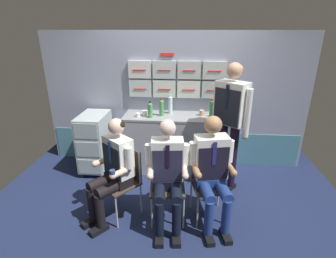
{
  "coord_description": "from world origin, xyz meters",
  "views": [
    {
      "loc": [
        0.28,
        -2.72,
        2.18
      ],
      "look_at": [
        0.02,
        0.12,
        1.07
      ],
      "focal_mm": 28.01,
      "sensor_mm": 36.0,
      "label": 1
    }
  ],
  "objects_px": {
    "water_bottle_tall": "(212,110)",
    "crew_member_standing": "(230,116)",
    "crew_member_right": "(167,171)",
    "crew_member_left": "(113,167)",
    "espresso_cup_small": "(138,115)",
    "folding_chair_by_counter": "(208,175)",
    "snack_banana": "(213,114)",
    "folding_chair_right": "(167,177)",
    "service_trolley": "(95,141)",
    "crew_member_by_counter": "(213,167)",
    "folding_chair_left": "(125,174)"
  },
  "relations": [
    {
      "from": "espresso_cup_small",
      "to": "snack_banana",
      "type": "xyz_separation_m",
      "value": [
        1.13,
        0.16,
        -0.01
      ]
    },
    {
      "from": "water_bottle_tall",
      "to": "service_trolley",
      "type": "bearing_deg",
      "value": 179.67
    },
    {
      "from": "folding_chair_right",
      "to": "folding_chair_by_counter",
      "type": "distance_m",
      "value": 0.49
    },
    {
      "from": "service_trolley",
      "to": "folding_chair_right",
      "type": "xyz_separation_m",
      "value": [
        1.24,
        -0.98,
        0.02
      ]
    },
    {
      "from": "service_trolley",
      "to": "crew_member_by_counter",
      "type": "xyz_separation_m",
      "value": [
        1.76,
        -1.06,
        0.22
      ]
    },
    {
      "from": "service_trolley",
      "to": "snack_banana",
      "type": "bearing_deg",
      "value": 5.87
    },
    {
      "from": "crew_member_right",
      "to": "crew_member_left",
      "type": "bearing_deg",
      "value": 175.98
    },
    {
      "from": "folding_chair_left",
      "to": "water_bottle_tall",
      "type": "distance_m",
      "value": 1.54
    },
    {
      "from": "folding_chair_left",
      "to": "water_bottle_tall",
      "type": "xyz_separation_m",
      "value": [
        1.07,
        0.96,
        0.55
      ]
    },
    {
      "from": "folding_chair_right",
      "to": "snack_banana",
      "type": "height_order",
      "value": "snack_banana"
    },
    {
      "from": "crew_member_right",
      "to": "snack_banana",
      "type": "distance_m",
      "value": 1.47
    },
    {
      "from": "folding_chair_by_counter",
      "to": "water_bottle_tall",
      "type": "height_order",
      "value": "water_bottle_tall"
    },
    {
      "from": "crew_member_standing",
      "to": "snack_banana",
      "type": "bearing_deg",
      "value": 110.88
    },
    {
      "from": "service_trolley",
      "to": "folding_chair_by_counter",
      "type": "distance_m",
      "value": 1.95
    },
    {
      "from": "espresso_cup_small",
      "to": "folding_chair_by_counter",
      "type": "bearing_deg",
      "value": -42.26
    },
    {
      "from": "folding_chair_left",
      "to": "water_bottle_tall",
      "type": "relative_size",
      "value": 2.69
    },
    {
      "from": "crew_member_standing",
      "to": "service_trolley",
      "type": "bearing_deg",
      "value": 171.15
    },
    {
      "from": "folding_chair_right",
      "to": "espresso_cup_small",
      "type": "xyz_separation_m",
      "value": [
        -0.54,
        1.02,
        0.43
      ]
    },
    {
      "from": "service_trolley",
      "to": "folding_chair_by_counter",
      "type": "height_order",
      "value": "service_trolley"
    },
    {
      "from": "crew_member_by_counter",
      "to": "water_bottle_tall",
      "type": "xyz_separation_m",
      "value": [
        0.04,
        1.05,
        0.35
      ]
    },
    {
      "from": "folding_chair_right",
      "to": "folding_chair_by_counter",
      "type": "xyz_separation_m",
      "value": [
        0.48,
        0.08,
        0.0
      ]
    },
    {
      "from": "service_trolley",
      "to": "folding_chair_right",
      "type": "bearing_deg",
      "value": -38.36
    },
    {
      "from": "crew_member_standing",
      "to": "water_bottle_tall",
      "type": "relative_size",
      "value": 5.68
    },
    {
      "from": "water_bottle_tall",
      "to": "crew_member_standing",
      "type": "bearing_deg",
      "value": -53.88
    },
    {
      "from": "service_trolley",
      "to": "crew_member_right",
      "type": "xyz_separation_m",
      "value": [
        1.26,
        -1.14,
        0.2
      ]
    },
    {
      "from": "crew_member_by_counter",
      "to": "folding_chair_by_counter",
      "type": "bearing_deg",
      "value": 102.35
    },
    {
      "from": "service_trolley",
      "to": "folding_chair_left",
      "type": "height_order",
      "value": "service_trolley"
    },
    {
      "from": "crew_member_by_counter",
      "to": "espresso_cup_small",
      "type": "xyz_separation_m",
      "value": [
        -1.06,
        1.09,
        0.23
      ]
    },
    {
      "from": "crew_member_left",
      "to": "snack_banana",
      "type": "distance_m",
      "value": 1.78
    },
    {
      "from": "crew_member_standing",
      "to": "espresso_cup_small",
      "type": "bearing_deg",
      "value": 165.26
    },
    {
      "from": "folding_chair_by_counter",
      "to": "water_bottle_tall",
      "type": "bearing_deg",
      "value": 85.42
    },
    {
      "from": "water_bottle_tall",
      "to": "crew_member_by_counter",
      "type": "bearing_deg",
      "value": -92.06
    },
    {
      "from": "folding_chair_by_counter",
      "to": "espresso_cup_small",
      "type": "height_order",
      "value": "espresso_cup_small"
    },
    {
      "from": "crew_member_standing",
      "to": "water_bottle_tall",
      "type": "bearing_deg",
      "value": 126.12
    },
    {
      "from": "folding_chair_right",
      "to": "snack_banana",
      "type": "xyz_separation_m",
      "value": [
        0.59,
        1.17,
        0.42
      ]
    },
    {
      "from": "crew_member_standing",
      "to": "folding_chair_left",
      "type": "bearing_deg",
      "value": -152.92
    },
    {
      "from": "crew_member_left",
      "to": "folding_chair_right",
      "type": "distance_m",
      "value": 0.65
    },
    {
      "from": "folding_chair_by_counter",
      "to": "crew_member_standing",
      "type": "relative_size",
      "value": 0.47
    },
    {
      "from": "service_trolley",
      "to": "espresso_cup_small",
      "type": "xyz_separation_m",
      "value": [
        0.7,
        0.03,
        0.45
      ]
    },
    {
      "from": "crew_member_right",
      "to": "snack_banana",
      "type": "height_order",
      "value": "crew_member_right"
    },
    {
      "from": "crew_member_standing",
      "to": "snack_banana",
      "type": "xyz_separation_m",
      "value": [
        -0.19,
        0.5,
        -0.14
      ]
    },
    {
      "from": "crew_member_standing",
      "to": "snack_banana",
      "type": "distance_m",
      "value": 0.56
    },
    {
      "from": "crew_member_right",
      "to": "folding_chair_by_counter",
      "type": "height_order",
      "value": "crew_member_right"
    },
    {
      "from": "crew_member_left",
      "to": "espresso_cup_small",
      "type": "distance_m",
      "value": 1.16
    },
    {
      "from": "folding_chair_right",
      "to": "crew_member_left",
      "type": "bearing_deg",
      "value": -169.47
    },
    {
      "from": "crew_member_standing",
      "to": "crew_member_by_counter",
      "type": "bearing_deg",
      "value": -109.34
    },
    {
      "from": "crew_member_left",
      "to": "folding_chair_left",
      "type": "bearing_deg",
      "value": 50.12
    },
    {
      "from": "crew_member_by_counter",
      "to": "crew_member_standing",
      "type": "relative_size",
      "value": 0.73
    },
    {
      "from": "folding_chair_left",
      "to": "crew_member_left",
      "type": "distance_m",
      "value": 0.23
    },
    {
      "from": "folding_chair_left",
      "to": "folding_chair_right",
      "type": "bearing_deg",
      "value": -1.04
    }
  ]
}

